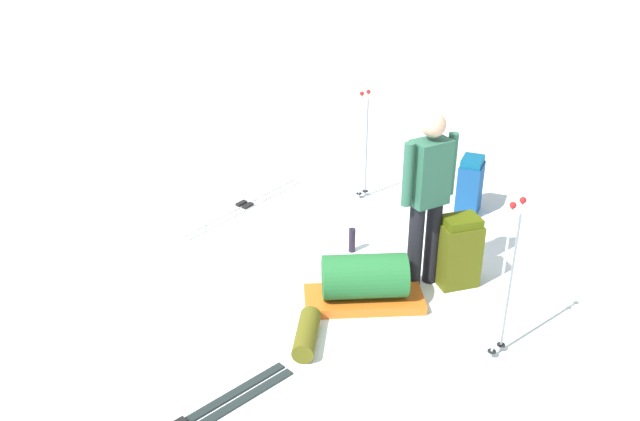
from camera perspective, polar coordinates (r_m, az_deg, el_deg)
The scene contains 10 objects.
ground_plane at distance 6.56m, azimuth 0.00°, elevation -5.47°, with size 80.00×80.00×0.00m, color white.
skier_standing at distance 6.05m, azimuth 9.16°, elevation 1.52°, with size 0.57×0.25×1.70m.
ski_pair_far at distance 7.89m, azimuth -6.42°, elevation 0.37°, with size 1.76×1.05×0.05m.
backpack_large_dark at distance 7.78m, azimuth 12.61°, elevation 2.06°, with size 0.42×0.42×0.67m.
backpack_bright at distance 6.38m, azimuth 11.68°, elevation -3.44°, with size 0.40×0.32×0.70m.
ski_poles_planted_near at distance 5.32m, azimuth 15.64°, elevation -5.16°, with size 0.19×0.11×1.40m.
ski_poles_planted_far at distance 7.82m, azimuth 3.74°, elevation 6.01°, with size 0.17×0.10×1.32m.
gear_sled at distance 6.04m, azimuth 3.79°, elevation -6.11°, with size 1.16×0.80×0.49m.
sleeping_mat_rolled at distance 5.64m, azimuth -1.13°, elevation -10.44°, with size 0.18×0.18×0.55m, color #525014.
thermos_bottle at distance 6.89m, azimuth 2.74°, elevation -2.53°, with size 0.07×0.07×0.26m, color black.
Camera 1 is at (-2.31, -5.04, 3.50)m, focal length 37.67 mm.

